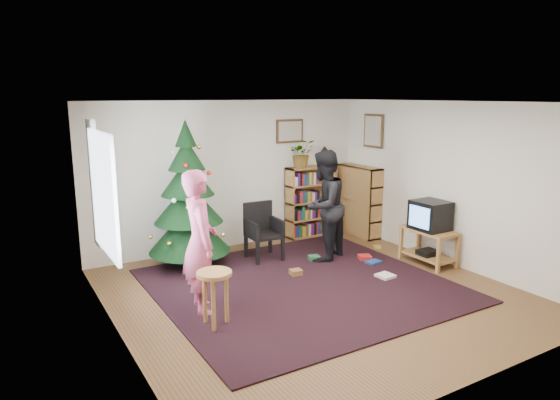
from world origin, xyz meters
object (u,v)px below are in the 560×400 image
potted_plant (302,153)px  crt_tv (430,215)px  picture_right (374,131)px  armchair (261,229)px  bookshelf_right (359,200)px  stool (214,284)px  person_by_chair (323,206)px  christmas_tree (188,207)px  person_standing (200,242)px  tv_stand (428,243)px  picture_back (290,131)px  table_lamp (325,152)px  bookshelf_back (311,201)px

potted_plant → crt_tv: bearing=-68.5°
picture_right → armchair: (-2.38, -0.12, -1.46)m
armchair → picture_right: bearing=5.4°
bookshelf_right → stool: size_ratio=1.97×
armchair → person_by_chair: bearing=-31.7°
christmas_tree → person_standing: (-0.46, -1.61, -0.06)m
christmas_tree → armchair: (1.12, -0.24, -0.45)m
person_standing → tv_stand: bearing=-84.1°
picture_back → stool: bearing=-134.4°
person_by_chair → potted_plant: potted_plant is taller
person_standing → person_by_chair: 2.53m
christmas_tree → tv_stand: size_ratio=2.68×
picture_back → armchair: size_ratio=0.60×
person_standing → table_lamp: 3.97m
picture_right → crt_tv: 2.06m
tv_stand → potted_plant: size_ratio=1.66×
bookshelf_back → table_lamp: bearing=0.0°
tv_stand → picture_right: bearing=81.3°
armchair → stool: 2.47m
christmas_tree → person_standing: 1.68m
bookshelf_right → armchair: bookshelf_right is taller
picture_right → table_lamp: picture_right is taller
christmas_tree → person_by_chair: size_ratio=1.28×
picture_right → person_by_chair: size_ratio=0.34×
person_by_chair → table_lamp: (0.91, 1.27, 0.67)m
potted_plant → tv_stand: bearing=-68.4°
picture_back → table_lamp: size_ratio=1.52×
crt_tv → table_lamp: 2.42m
bookshelf_back → picture_right: bearing=-31.9°
bookshelf_right → table_lamp: table_lamp is taller
person_standing → bookshelf_right: bearing=-57.8°
bookshelf_back → picture_back: bearing=160.3°
picture_back → crt_tv: size_ratio=1.07×
bookshelf_right → potted_plant: bearing=67.7°
picture_right → table_lamp: (-0.65, 0.59, -0.41)m
bookshelf_back → bookshelf_right: size_ratio=1.00×
picture_right → stool: size_ratio=0.91×
crt_tv → potted_plant: (-0.89, 2.26, 0.78)m
bookshelf_back → bookshelf_right: (0.81, -0.41, 0.00)m
stool → table_lamp: bearing=37.7°
armchair → picture_back: bearing=41.3°
christmas_tree → bookshelf_right: christmas_tree is taller
picture_back → person_by_chair: picture_back is taller
picture_right → armchair: bearing=-177.1°
christmas_tree → crt_tv: christmas_tree is taller
picture_back → bookshelf_right: picture_back is taller
bookshelf_right → stool: bookshelf_right is taller
picture_right → crt_tv: size_ratio=1.17×
christmas_tree → person_by_chair: (1.93, -0.79, -0.06)m
person_by_chair → armchair: bearing=-61.5°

